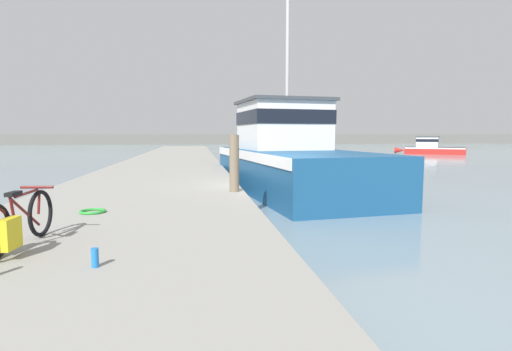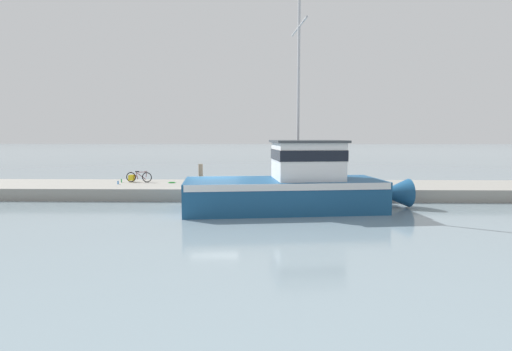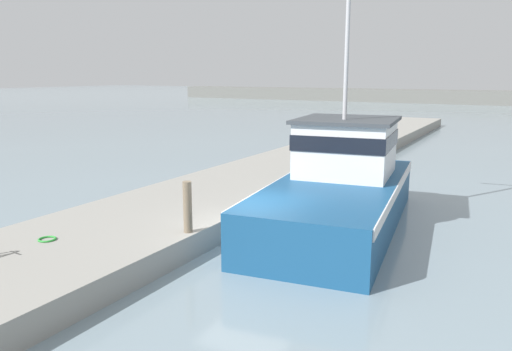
{
  "view_description": "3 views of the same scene",
  "coord_description": "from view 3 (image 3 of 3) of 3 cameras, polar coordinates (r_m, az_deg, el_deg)",
  "views": [
    {
      "loc": [
        -2.34,
        -11.0,
        2.15
      ],
      "look_at": [
        -0.87,
        -1.19,
        1.13
      ],
      "focal_mm": 28.0,
      "sensor_mm": 36.0,
      "label": 1
    },
    {
      "loc": [
        21.2,
        2.66,
        3.75
      ],
      "look_at": [
        0.06,
        2.18,
        1.63
      ],
      "focal_mm": 28.0,
      "sensor_mm": 36.0,
      "label": 2
    },
    {
      "loc": [
        6.63,
        -11.68,
        5.0
      ],
      "look_at": [
        -1.04,
        2.21,
        1.77
      ],
      "focal_mm": 35.0,
      "sensor_mm": 36.0,
      "label": 3
    }
  ],
  "objects": [
    {
      "name": "ground_plane",
      "position": [
        14.33,
        -0.64,
        -8.9
      ],
      "size": [
        320.0,
        320.0,
        0.0
      ],
      "primitive_type": "plane",
      "color": "gray"
    },
    {
      "name": "dock_pier",
      "position": [
        16.28,
        -12.15,
        -5.33
      ],
      "size": [
        5.16,
        80.0,
        0.71
      ],
      "primitive_type": "cube",
      "color": "gray",
      "rests_on": "ground_plane"
    },
    {
      "name": "fishing_boat_main",
      "position": [
        17.08,
        9.67,
        -1.1
      ],
      "size": [
        5.01,
        11.77,
        10.85
      ],
      "rotation": [
        0.0,
        0.0,
        0.13
      ],
      "color": "navy",
      "rests_on": "ground_plane"
    },
    {
      "name": "mooring_post",
      "position": [
        13.81,
        -7.83,
        -3.59
      ],
      "size": [
        0.24,
        0.24,
        1.43
      ],
      "primitive_type": "cylinder",
      "color": "#756651",
      "rests_on": "dock_pier"
    },
    {
      "name": "hose_coil",
      "position": [
        14.34,
        -22.76,
        -6.72
      ],
      "size": [
        0.47,
        0.47,
        0.05
      ],
      "primitive_type": "torus",
      "color": "green",
      "rests_on": "dock_pier"
    }
  ]
}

